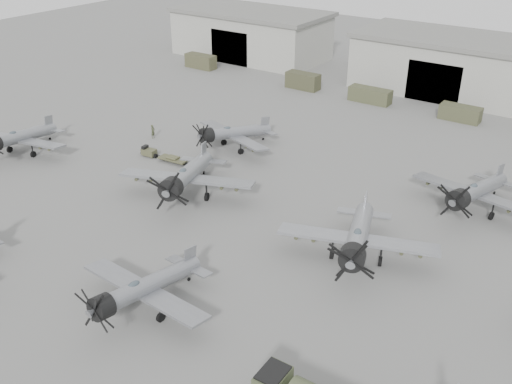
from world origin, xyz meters
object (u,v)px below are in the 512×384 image
ground_crew (153,131)px  aircraft_near_1 (141,289)px  aircraft_far_1 (475,192)px  tug_trailer (158,155)px  aircraft_far_0 (231,133)px  aircraft_mid_2 (358,238)px  aircraft_mid_0 (18,138)px  aircraft_mid_1 (185,177)px

ground_crew → aircraft_near_1: bearing=-146.9°
aircraft_far_1 → tug_trailer: (-34.44, -8.15, -1.87)m
aircraft_near_1 → tug_trailer: bearing=134.0°
aircraft_near_1 → tug_trailer: 28.29m
aircraft_far_0 → ground_crew: aircraft_far_0 is taller
tug_trailer → aircraft_near_1: bearing=-53.8°
aircraft_mid_2 → tug_trailer: aircraft_mid_2 is taller
aircraft_mid_0 → tug_trailer: aircraft_mid_0 is taller
aircraft_far_1 → tug_trailer: size_ratio=2.05×
aircraft_far_0 → ground_crew: size_ratio=6.53×
aircraft_near_1 → ground_crew: (-23.56, 25.54, -1.23)m
aircraft_mid_0 → aircraft_far_0: size_ratio=1.04×
aircraft_near_1 → tug_trailer: aircraft_near_1 is taller
aircraft_mid_1 → tug_trailer: size_ratio=2.18×
aircraft_mid_0 → ground_crew: size_ratio=6.76×
aircraft_far_1 → ground_crew: (-39.38, -3.84, -1.44)m
aircraft_mid_0 → aircraft_mid_2: bearing=-8.7°
aircraft_mid_2 → aircraft_mid_0: bearing=164.1°
aircraft_far_1 → ground_crew: 39.60m
aircraft_near_1 → aircraft_mid_2: (10.22, 15.11, 0.34)m
aircraft_mid_2 → aircraft_far_0: size_ratio=1.15×
aircraft_far_0 → aircraft_near_1: bearing=-48.0°
aircraft_mid_0 → ground_crew: aircraft_mid_0 is taller
aircraft_mid_0 → ground_crew: bearing=42.1°
tug_trailer → ground_crew: size_ratio=3.51×
aircraft_mid_0 → tug_trailer: 16.86m
aircraft_far_1 → tug_trailer: bearing=-158.0°
aircraft_mid_0 → aircraft_near_1: bearing=-32.9°
aircraft_mid_1 → aircraft_far_1: aircraft_mid_1 is taller
aircraft_mid_0 → aircraft_mid_1: bearing=-4.8°
aircraft_mid_2 → tug_trailer: bearing=148.7°
tug_trailer → aircraft_mid_0: bearing=-153.7°
aircraft_mid_1 → aircraft_far_0: bearing=84.5°
aircraft_far_0 → ground_crew: (-10.50, -2.77, -1.24)m
aircraft_near_1 → tug_trailer: (-18.62, 21.23, -1.67)m
aircraft_far_0 → aircraft_far_1: aircraft_far_1 is taller
aircraft_far_1 → ground_crew: aircraft_far_1 is taller
aircraft_far_1 → tug_trailer: 35.44m
aircraft_mid_1 → ground_crew: 17.59m
aircraft_mid_2 → aircraft_far_1: (5.61, 14.28, -0.14)m
aircraft_near_1 → aircraft_far_1: 33.37m
tug_trailer → ground_crew: ground_crew is taller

